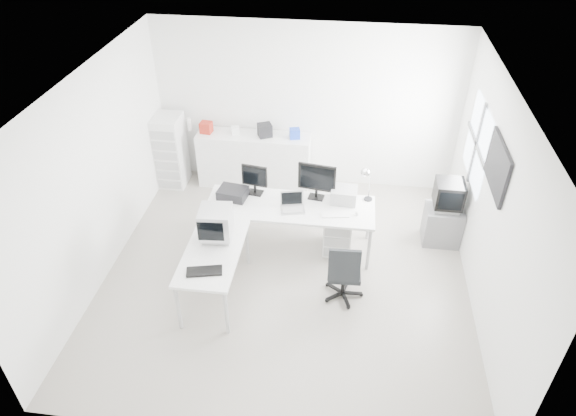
# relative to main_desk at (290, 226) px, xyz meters

# --- Properties ---
(floor) EXTENTS (5.00, 5.00, 0.01)m
(floor) POSITION_rel_main_desk_xyz_m (0.02, -0.60, -0.38)
(floor) COLOR beige
(floor) RESTS_ON ground
(ceiling) EXTENTS (5.00, 5.00, 0.01)m
(ceiling) POSITION_rel_main_desk_xyz_m (0.02, -0.60, 2.42)
(ceiling) COLOR white
(ceiling) RESTS_ON back_wall
(back_wall) EXTENTS (5.00, 0.02, 2.80)m
(back_wall) POSITION_rel_main_desk_xyz_m (0.02, 1.90, 1.02)
(back_wall) COLOR white
(back_wall) RESTS_ON floor
(left_wall) EXTENTS (0.02, 5.00, 2.80)m
(left_wall) POSITION_rel_main_desk_xyz_m (-2.48, -0.60, 1.02)
(left_wall) COLOR white
(left_wall) RESTS_ON floor
(right_wall) EXTENTS (0.02, 5.00, 2.80)m
(right_wall) POSITION_rel_main_desk_xyz_m (2.52, -0.60, 1.02)
(right_wall) COLOR white
(right_wall) RESTS_ON floor
(window) EXTENTS (0.02, 1.20, 1.10)m
(window) POSITION_rel_main_desk_xyz_m (2.50, 0.60, 1.23)
(window) COLOR white
(window) RESTS_ON right_wall
(wall_picture) EXTENTS (0.04, 0.90, 0.60)m
(wall_picture) POSITION_rel_main_desk_xyz_m (2.49, -0.50, 1.52)
(wall_picture) COLOR black
(wall_picture) RESTS_ON right_wall
(main_desk) EXTENTS (2.40, 0.80, 0.75)m
(main_desk) POSITION_rel_main_desk_xyz_m (0.00, 0.00, 0.00)
(main_desk) COLOR white
(main_desk) RESTS_ON floor
(side_desk) EXTENTS (0.70, 1.40, 0.75)m
(side_desk) POSITION_rel_main_desk_xyz_m (-0.85, -1.10, 0.00)
(side_desk) COLOR white
(side_desk) RESTS_ON floor
(drawer_pedestal) EXTENTS (0.40, 0.50, 0.60)m
(drawer_pedestal) POSITION_rel_main_desk_xyz_m (0.70, 0.05, -0.08)
(drawer_pedestal) COLOR white
(drawer_pedestal) RESTS_ON floor
(inkjet_printer) EXTENTS (0.45, 0.37, 0.14)m
(inkjet_printer) POSITION_rel_main_desk_xyz_m (-0.85, 0.10, 0.45)
(inkjet_printer) COLOR black
(inkjet_printer) RESTS_ON main_desk
(lcd_monitor_small) EXTENTS (0.41, 0.28, 0.48)m
(lcd_monitor_small) POSITION_rel_main_desk_xyz_m (-0.55, 0.25, 0.61)
(lcd_monitor_small) COLOR black
(lcd_monitor_small) RESTS_ON main_desk
(lcd_monitor_large) EXTENTS (0.57, 0.30, 0.57)m
(lcd_monitor_large) POSITION_rel_main_desk_xyz_m (0.35, 0.25, 0.66)
(lcd_monitor_large) COLOR black
(lcd_monitor_large) RESTS_ON main_desk
(laptop) EXTENTS (0.41, 0.42, 0.23)m
(laptop) POSITION_rel_main_desk_xyz_m (0.05, -0.10, 0.49)
(laptop) COLOR #B7B7BA
(laptop) RESTS_ON main_desk
(white_keyboard) EXTENTS (0.39, 0.18, 0.02)m
(white_keyboard) POSITION_rel_main_desk_xyz_m (0.65, -0.15, 0.38)
(white_keyboard) COLOR white
(white_keyboard) RESTS_ON main_desk
(white_mouse) EXTENTS (0.05, 0.05, 0.05)m
(white_mouse) POSITION_rel_main_desk_xyz_m (0.95, -0.10, 0.40)
(white_mouse) COLOR white
(white_mouse) RESTS_ON main_desk
(laser_printer) EXTENTS (0.38, 0.33, 0.21)m
(laser_printer) POSITION_rel_main_desk_xyz_m (0.75, 0.22, 0.48)
(laser_printer) COLOR #A5A5A5
(laser_printer) RESTS_ON main_desk
(desk_lamp) EXTENTS (0.17, 0.17, 0.47)m
(desk_lamp) POSITION_rel_main_desk_xyz_m (1.10, 0.30, 0.61)
(desk_lamp) COLOR silver
(desk_lamp) RESTS_ON main_desk
(crt_monitor) EXTENTS (0.43, 0.43, 0.46)m
(crt_monitor) POSITION_rel_main_desk_xyz_m (-0.85, -0.85, 0.60)
(crt_monitor) COLOR #B7B7BA
(crt_monitor) RESTS_ON side_desk
(black_keyboard) EXTENTS (0.46, 0.26, 0.03)m
(black_keyboard) POSITION_rel_main_desk_xyz_m (-0.85, -1.50, 0.39)
(black_keyboard) COLOR black
(black_keyboard) RESTS_ON side_desk
(office_chair) EXTENTS (0.57, 0.57, 0.94)m
(office_chair) POSITION_rel_main_desk_xyz_m (0.83, -0.92, 0.10)
(office_chair) COLOR #232628
(office_chair) RESTS_ON floor
(tv_cabinet) EXTENTS (0.54, 0.45, 0.59)m
(tv_cabinet) POSITION_rel_main_desk_xyz_m (2.24, 0.44, -0.08)
(tv_cabinet) COLOR slate
(tv_cabinet) RESTS_ON floor
(crt_tv) EXTENTS (0.50, 0.48, 0.45)m
(crt_tv) POSITION_rel_main_desk_xyz_m (2.24, 0.44, 0.44)
(crt_tv) COLOR black
(crt_tv) RESTS_ON tv_cabinet
(sideboard) EXTENTS (1.92, 0.48, 0.96)m
(sideboard) POSITION_rel_main_desk_xyz_m (-0.83, 1.64, 0.10)
(sideboard) COLOR white
(sideboard) RESTS_ON floor
(clutter_box_a) EXTENTS (0.21, 0.19, 0.19)m
(clutter_box_a) POSITION_rel_main_desk_xyz_m (-1.63, 1.64, 0.68)
(clutter_box_a) COLOR #A72417
(clutter_box_a) RESTS_ON sideboard
(clutter_box_b) EXTENTS (0.16, 0.15, 0.13)m
(clutter_box_b) POSITION_rel_main_desk_xyz_m (-1.13, 1.64, 0.65)
(clutter_box_b) COLOR white
(clutter_box_b) RESTS_ON sideboard
(clutter_box_c) EXTENTS (0.28, 0.27, 0.22)m
(clutter_box_c) POSITION_rel_main_desk_xyz_m (-0.63, 1.64, 0.69)
(clutter_box_c) COLOR black
(clutter_box_c) RESTS_ON sideboard
(clutter_box_d) EXTENTS (0.19, 0.18, 0.16)m
(clutter_box_d) POSITION_rel_main_desk_xyz_m (-0.13, 1.64, 0.67)
(clutter_box_d) COLOR #1B3EBD
(clutter_box_d) RESTS_ON sideboard
(clutter_bottle) EXTENTS (0.07, 0.07, 0.22)m
(clutter_bottle) POSITION_rel_main_desk_xyz_m (-1.93, 1.68, 0.69)
(clutter_bottle) COLOR white
(clutter_bottle) RESTS_ON sideboard
(filing_cabinet) EXTENTS (0.45, 0.53, 1.28)m
(filing_cabinet) POSITION_rel_main_desk_xyz_m (-2.26, 1.49, 0.26)
(filing_cabinet) COLOR white
(filing_cabinet) RESTS_ON floor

